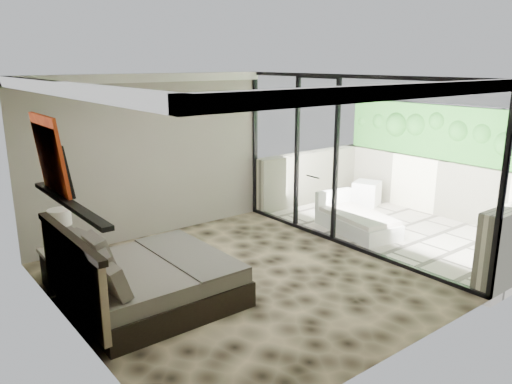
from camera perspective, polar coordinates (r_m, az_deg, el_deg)
floor at (r=7.14m, az=-2.13°, el=-10.09°), size 5.00×5.00×0.00m
ceiling at (r=6.49m, az=-2.37°, el=12.89°), size 4.50×5.00×0.02m
back_wall at (r=8.77m, az=-11.86°, el=3.93°), size 4.50×0.02×2.80m
left_wall at (r=5.71m, az=-20.78°, el=-2.51°), size 0.02×5.00×2.80m
glass_wall at (r=8.17m, az=10.66°, el=3.20°), size 0.08×5.00×2.80m
terrace_slab at (r=9.69m, az=16.15°, el=-4.26°), size 3.00×5.00×0.12m
parapet_far at (r=10.62m, az=20.68°, el=0.44°), size 0.30×5.00×1.10m
foliage_hedge at (r=10.42m, az=21.23°, el=6.31°), size 0.36×4.60×1.10m
picture_ledge at (r=5.79m, az=-20.61°, el=-1.23°), size 0.12×2.20×0.05m
bed at (r=6.52m, az=-12.61°, el=-9.86°), size 1.98×1.91×1.09m
nightstand at (r=7.39m, az=-21.08°, el=-7.99°), size 0.55×0.55×0.53m
table_lamp at (r=7.20m, az=-21.48°, el=-3.43°), size 0.31×0.31×0.57m
abstract_canvas at (r=6.13m, az=-22.52°, el=4.00°), size 0.13×0.90×0.90m
framed_print at (r=6.00m, az=-21.38°, el=2.43°), size 0.11×0.50×0.60m
ottoman at (r=10.95m, az=12.53°, el=-0.14°), size 0.66×0.66×0.51m
lounger at (r=9.24m, az=11.31°, el=-3.24°), size 1.04×1.68×0.61m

